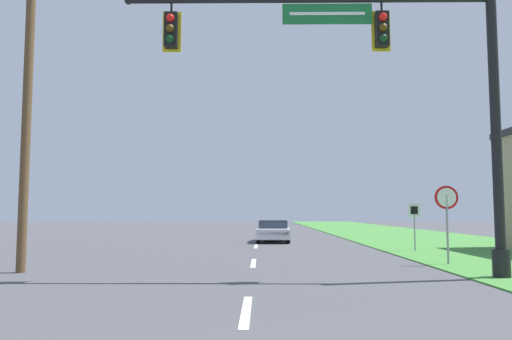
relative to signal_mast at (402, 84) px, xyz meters
The scene contains 7 objects.
grass_verge_right 21.41m from the signal_mast, 71.75° to the left, with size 10.00×110.00×0.04m.
road_center_line 13.40m from the signal_mast, 108.72° to the left, with size 0.16×34.80×0.01m.
signal_mast is the anchor object (origin of this frame).
car_ahead 16.62m from the signal_mast, 100.95° to the left, with size 1.94×4.48×1.19m.
stop_sign 5.06m from the signal_mast, 54.92° to the left, with size 0.76×0.07×2.50m.
route_sign_post 9.84m from the signal_mast, 71.68° to the left, with size 0.55×0.06×2.03m.
utility_pole_near 10.54m from the signal_mast, behind, with size 1.80×0.26×10.07m.
Camera 1 is at (0.26, -2.70, 1.70)m, focal length 35.00 mm.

